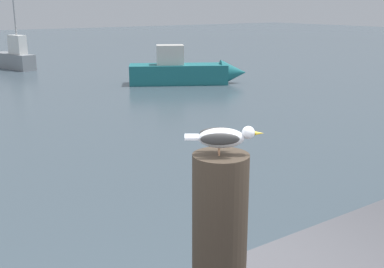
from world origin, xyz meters
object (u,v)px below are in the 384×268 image
at_px(mooring_post, 220,239).
at_px(seagull, 223,137).
at_px(boat_teal, 189,72).
at_px(boat_grey, 12,57).

xyz_separation_m(mooring_post, seagull, (0.01, -0.00, 0.55)).
bearing_deg(boat_teal, boat_grey, 116.50).
distance_m(seagull, boat_grey, 22.99).
relative_size(seagull, boat_grey, 0.09).
bearing_deg(boat_grey, boat_teal, -63.50).
bearing_deg(seagull, boat_teal, 55.77).
bearing_deg(mooring_post, boat_grey, 77.63).
distance_m(seagull, boat_teal, 16.59).
bearing_deg(boat_teal, mooring_post, -124.25).
height_order(mooring_post, boat_teal, mooring_post).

